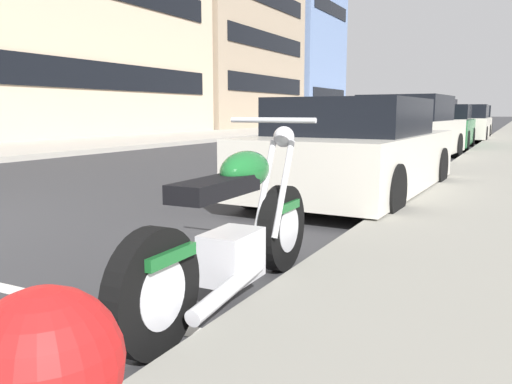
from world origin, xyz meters
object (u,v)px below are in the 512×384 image
object	(u,v)px
parked_car_at_intersection	(406,131)
parked_car_across_street	(441,128)
parked_car_mid_block	(472,122)
parked_car_near_corner	(463,124)
parked_motorcycle	(234,234)
crossing_truck	(423,114)
parked_car_second_in_row	(355,152)

from	to	relation	value
parked_car_at_intersection	parked_car_across_street	world-z (taller)	parked_car_at_intersection
parked_car_across_street	parked_car_mid_block	bearing A→B (deg)	-1.99
parked_car_mid_block	parked_car_across_street	bearing A→B (deg)	176.20
parked_car_across_street	parked_car_near_corner	world-z (taller)	parked_car_near_corner
parked_car_near_corner	parked_car_mid_block	xyz separation A→B (m)	(5.20, 0.14, -0.02)
parked_car_at_intersection	parked_car_near_corner	size ratio (longest dim) A/B	1.00
parked_car_mid_block	parked_motorcycle	bearing A→B (deg)	178.22
crossing_truck	parked_car_across_street	bearing A→B (deg)	106.56
parked_car_second_in_row	crossing_truck	size ratio (longest dim) A/B	0.80
parked_car_mid_block	crossing_truck	xyz separation A→B (m)	(5.71, 3.29, 0.32)
parked_motorcycle	crossing_truck	distance (m)	30.67
parked_car_at_intersection	parked_car_mid_block	xyz separation A→B (m)	(15.07, -0.12, -0.04)
parked_car_near_corner	parked_motorcycle	bearing A→B (deg)	-179.14
parked_car_near_corner	crossing_truck	bearing A→B (deg)	16.32
parked_car_second_in_row	parked_car_mid_block	xyz separation A→B (m)	(20.62, 0.34, 0.04)
parked_car_at_intersection	parked_car_mid_block	bearing A→B (deg)	3.26
parked_motorcycle	parked_car_near_corner	xyz separation A→B (m)	(19.48, 0.67, 0.25)
parked_car_at_intersection	parked_car_mid_block	size ratio (longest dim) A/B	1.04
parked_motorcycle	parked_car_second_in_row	xyz separation A→B (m)	(4.06, 0.47, 0.20)
parked_car_across_street	parked_car_second_in_row	bearing A→B (deg)	-179.84
parked_car_second_in_row	parked_car_near_corner	size ratio (longest dim) A/B	0.88
parked_car_second_in_row	parked_car_mid_block	world-z (taller)	parked_car_mid_block
parked_motorcycle	parked_car_near_corner	distance (m)	19.49
parked_car_at_intersection	crossing_truck	xyz separation A→B (m)	(20.78, 3.17, 0.28)
parked_car_across_street	parked_car_at_intersection	bearing A→B (deg)	177.04
parked_car_at_intersection	parked_car_across_street	xyz separation A→B (m)	(4.88, -0.10, -0.05)
parked_car_at_intersection	parked_motorcycle	bearing A→B (deg)	-170.77
parked_car_at_intersection	parked_car_second_in_row	bearing A→B (deg)	-171.55
parked_car_second_in_row	parked_car_at_intersection	world-z (taller)	parked_car_at_intersection
parked_motorcycle	crossing_truck	xyz separation A→B (m)	(30.39, 4.10, 0.55)
parked_motorcycle	parked_car_near_corner	world-z (taller)	parked_car_near_corner
parked_motorcycle	parked_car_mid_block	world-z (taller)	parked_car_mid_block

